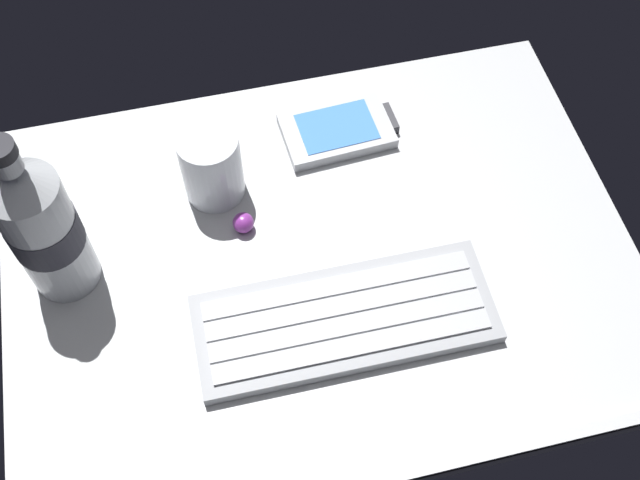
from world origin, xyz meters
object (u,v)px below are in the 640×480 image
Objects in this scene: keyboard at (345,319)px; water_bottle at (42,226)px; juice_cup at (212,168)px; trackball_mouse at (243,223)px; handheld_device at (338,130)px.

water_bottle is at bearing 155.89° from keyboard.
juice_cup reaches higher than keyboard.
water_bottle reaches higher than trackball_mouse.
water_bottle is at bearing -175.77° from trackball_mouse.
keyboard is 13.22× the size of trackball_mouse.
keyboard reaches higher than handheld_device.
handheld_device is (5.02, 22.89, -0.08)cm from keyboard.
water_bottle reaches higher than keyboard.
trackball_mouse is (2.07, -5.62, -2.81)cm from juice_cup.
water_bottle is (-25.84, 11.57, 8.20)cm from keyboard.
trackball_mouse reaches higher than keyboard.
water_bottle is (-16.19, -6.97, 5.10)cm from juice_cup.
juice_cup is at bearing 110.17° from trackball_mouse.
water_bottle is 19.94cm from trackball_mouse.
keyboard is at bearing -62.50° from juice_cup.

